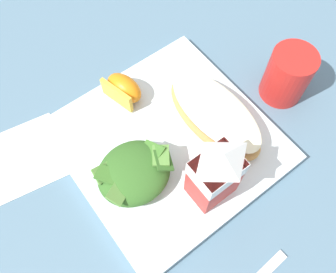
{
  "coord_description": "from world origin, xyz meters",
  "views": [
    {
      "loc": [
        0.14,
        0.18,
        0.48
      ],
      "look_at": [
        0.0,
        0.0,
        0.03
      ],
      "focal_mm": 37.96,
      "sensor_mm": 36.0,
      "label": 1
    }
  ],
  "objects_px": {
    "cheesy_pizza_bread": "(215,115)",
    "orange_wedge_front": "(123,89)",
    "milk_carton": "(218,171)",
    "white_plate": "(168,142)",
    "green_salad_pile": "(134,172)",
    "drinking_red_cup": "(287,75)",
    "paper_napkin": "(25,157)"
  },
  "relations": [
    {
      "from": "cheesy_pizza_bread",
      "to": "green_salad_pile",
      "type": "bearing_deg",
      "value": 1.28
    },
    {
      "from": "cheesy_pizza_bread",
      "to": "green_salad_pile",
      "type": "relative_size",
      "value": 1.61
    },
    {
      "from": "cheesy_pizza_bread",
      "to": "orange_wedge_front",
      "type": "relative_size",
      "value": 2.59
    },
    {
      "from": "cheesy_pizza_bread",
      "to": "paper_napkin",
      "type": "distance_m",
      "value": 0.28
    },
    {
      "from": "green_salad_pile",
      "to": "paper_napkin",
      "type": "distance_m",
      "value": 0.17
    },
    {
      "from": "milk_carton",
      "to": "drinking_red_cup",
      "type": "relative_size",
      "value": 1.29
    },
    {
      "from": "white_plate",
      "to": "drinking_red_cup",
      "type": "bearing_deg",
      "value": 170.56
    },
    {
      "from": "white_plate",
      "to": "milk_carton",
      "type": "bearing_deg",
      "value": 92.78
    },
    {
      "from": "white_plate",
      "to": "green_salad_pile",
      "type": "relative_size",
      "value": 2.61
    },
    {
      "from": "green_salad_pile",
      "to": "drinking_red_cup",
      "type": "height_order",
      "value": "drinking_red_cup"
    },
    {
      "from": "cheesy_pizza_bread",
      "to": "orange_wedge_front",
      "type": "bearing_deg",
      "value": -55.37
    },
    {
      "from": "milk_carton",
      "to": "white_plate",
      "type": "bearing_deg",
      "value": -87.22
    },
    {
      "from": "green_salad_pile",
      "to": "orange_wedge_front",
      "type": "height_order",
      "value": "green_salad_pile"
    },
    {
      "from": "paper_napkin",
      "to": "drinking_red_cup",
      "type": "bearing_deg",
      "value": 159.31
    },
    {
      "from": "green_salad_pile",
      "to": "drinking_red_cup",
      "type": "distance_m",
      "value": 0.27
    },
    {
      "from": "white_plate",
      "to": "drinking_red_cup",
      "type": "height_order",
      "value": "drinking_red_cup"
    },
    {
      "from": "white_plate",
      "to": "cheesy_pizza_bread",
      "type": "xyz_separation_m",
      "value": [
        -0.07,
        0.02,
        0.03
      ]
    },
    {
      "from": "cheesy_pizza_bread",
      "to": "orange_wedge_front",
      "type": "xyz_separation_m",
      "value": [
        0.08,
        -0.12,
        0.0
      ]
    },
    {
      "from": "paper_napkin",
      "to": "green_salad_pile",
      "type": "bearing_deg",
      "value": 129.73
    },
    {
      "from": "white_plate",
      "to": "milk_carton",
      "type": "relative_size",
      "value": 2.55
    },
    {
      "from": "green_salad_pile",
      "to": "paper_napkin",
      "type": "xyz_separation_m",
      "value": [
        0.11,
        -0.13,
        -0.03
      ]
    },
    {
      "from": "cheesy_pizza_bread",
      "to": "paper_napkin",
      "type": "bearing_deg",
      "value": -26.67
    },
    {
      "from": "milk_carton",
      "to": "cheesy_pizza_bread",
      "type": "bearing_deg",
      "value": -130.97
    },
    {
      "from": "paper_napkin",
      "to": "orange_wedge_front",
      "type": "bearing_deg",
      "value": 176.65
    },
    {
      "from": "cheesy_pizza_bread",
      "to": "milk_carton",
      "type": "xyz_separation_m",
      "value": [
        0.07,
        0.08,
        0.04
      ]
    },
    {
      "from": "green_salad_pile",
      "to": "milk_carton",
      "type": "height_order",
      "value": "milk_carton"
    },
    {
      "from": "cheesy_pizza_bread",
      "to": "drinking_red_cup",
      "type": "height_order",
      "value": "drinking_red_cup"
    },
    {
      "from": "green_salad_pile",
      "to": "milk_carton",
      "type": "xyz_separation_m",
      "value": [
        -0.08,
        0.07,
        0.04
      ]
    },
    {
      "from": "milk_carton",
      "to": "orange_wedge_front",
      "type": "xyz_separation_m",
      "value": [
        0.01,
        -0.19,
        -0.04
      ]
    },
    {
      "from": "green_salad_pile",
      "to": "drinking_red_cup",
      "type": "relative_size",
      "value": 1.26
    },
    {
      "from": "milk_carton",
      "to": "orange_wedge_front",
      "type": "relative_size",
      "value": 1.64
    },
    {
      "from": "green_salad_pile",
      "to": "white_plate",
      "type": "bearing_deg",
      "value": -164.8
    }
  ]
}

